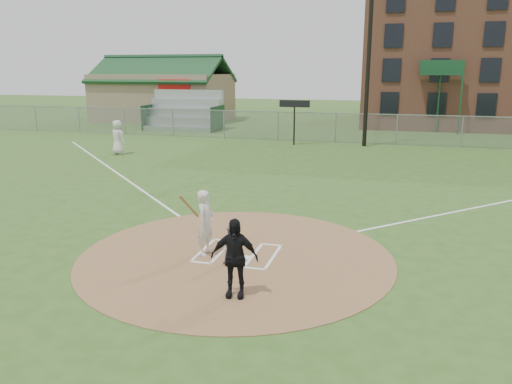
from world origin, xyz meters
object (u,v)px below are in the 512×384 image
(home_plate, at_px, (241,258))
(ondeck_player, at_px, (118,137))
(catcher, at_px, (232,245))
(umpire, at_px, (234,258))
(batter_at_plate, at_px, (206,223))

(home_plate, distance_m, ondeck_player, 18.43)
(catcher, relative_size, umpire, 0.57)
(batter_at_plate, bearing_deg, home_plate, -4.76)
(catcher, xyz_separation_m, umpire, (0.64, -1.75, 0.39))
(home_plate, bearing_deg, ondeck_player, 130.38)
(umpire, xyz_separation_m, batter_at_plate, (-1.53, 2.23, -0.00))
(catcher, distance_m, batter_at_plate, 1.08)
(home_plate, relative_size, batter_at_plate, 0.23)
(catcher, xyz_separation_m, ondeck_player, (-11.81, 14.41, 0.47))
(umpire, bearing_deg, home_plate, 95.89)
(ondeck_player, xyz_separation_m, batter_at_plate, (10.92, -13.93, -0.09))
(catcher, height_order, ondeck_player, ondeck_player)
(catcher, bearing_deg, ondeck_player, 107.82)
(home_plate, bearing_deg, catcher, -105.64)
(batter_at_plate, bearing_deg, ondeck_player, 128.09)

